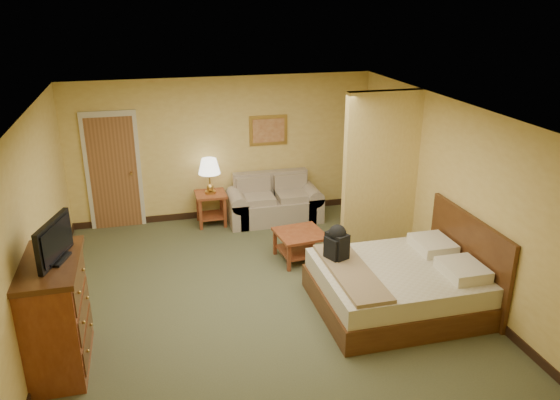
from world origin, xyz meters
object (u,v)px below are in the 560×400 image
object	(u,v)px
dresser	(56,314)
loveseat	(274,205)
coffee_table	(300,240)
bed	(405,284)

from	to	relation	value
dresser	loveseat	bearing A→B (deg)	47.00
loveseat	dresser	size ratio (longest dim) A/B	1.30
loveseat	dresser	bearing A→B (deg)	-133.00
loveseat	dresser	distance (m)	4.87
loveseat	coffee_table	bearing A→B (deg)	-89.53
dresser	bed	size ratio (longest dim) A/B	0.60
coffee_table	dresser	bearing A→B (deg)	-150.67
loveseat	coffee_table	distance (m)	1.68
coffee_table	dresser	distance (m)	3.83
coffee_table	bed	bearing A→B (deg)	-59.82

